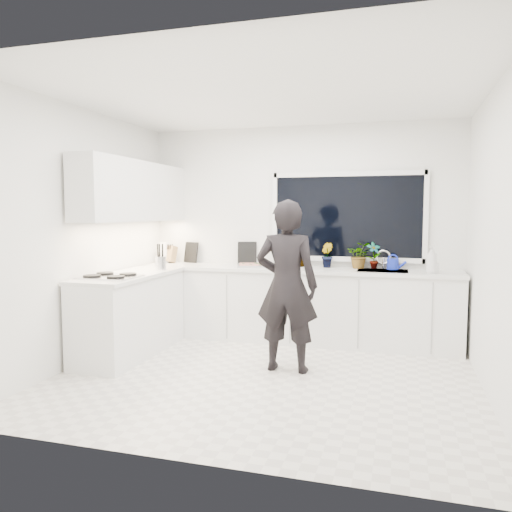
% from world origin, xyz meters
% --- Properties ---
extents(floor, '(4.00, 3.50, 0.02)m').
position_xyz_m(floor, '(0.00, 0.00, -0.01)').
color(floor, beige).
rests_on(floor, ground).
extents(wall_back, '(4.00, 0.02, 2.70)m').
position_xyz_m(wall_back, '(0.00, 1.76, 1.35)').
color(wall_back, white).
rests_on(wall_back, ground).
extents(wall_left, '(0.02, 3.50, 2.70)m').
position_xyz_m(wall_left, '(-2.01, 0.00, 1.35)').
color(wall_left, white).
rests_on(wall_left, ground).
extents(wall_right, '(0.02, 3.50, 2.70)m').
position_xyz_m(wall_right, '(2.01, 0.00, 1.35)').
color(wall_right, white).
rests_on(wall_right, ground).
extents(ceiling, '(4.00, 3.50, 0.02)m').
position_xyz_m(ceiling, '(0.00, 0.00, 2.71)').
color(ceiling, white).
rests_on(ceiling, wall_back).
extents(window, '(1.80, 0.02, 1.00)m').
position_xyz_m(window, '(0.60, 1.73, 1.55)').
color(window, black).
rests_on(window, wall_back).
extents(base_cabinets_back, '(3.92, 0.58, 0.88)m').
position_xyz_m(base_cabinets_back, '(0.00, 1.45, 0.44)').
color(base_cabinets_back, white).
rests_on(base_cabinets_back, floor).
extents(base_cabinets_left, '(0.58, 1.60, 0.88)m').
position_xyz_m(base_cabinets_left, '(-1.67, 0.35, 0.44)').
color(base_cabinets_left, white).
rests_on(base_cabinets_left, floor).
extents(countertop_back, '(3.94, 0.62, 0.04)m').
position_xyz_m(countertop_back, '(0.00, 1.44, 0.90)').
color(countertop_back, silver).
rests_on(countertop_back, base_cabinets_back).
extents(countertop_left, '(0.62, 1.60, 0.04)m').
position_xyz_m(countertop_left, '(-1.67, 0.35, 0.90)').
color(countertop_left, silver).
rests_on(countertop_left, base_cabinets_left).
extents(upper_cabinets, '(0.34, 2.10, 0.70)m').
position_xyz_m(upper_cabinets, '(-1.79, 0.70, 1.85)').
color(upper_cabinets, white).
rests_on(upper_cabinets, wall_left).
extents(sink, '(0.58, 0.42, 0.14)m').
position_xyz_m(sink, '(1.05, 1.45, 0.87)').
color(sink, silver).
rests_on(sink, countertop_back).
extents(faucet, '(0.03, 0.03, 0.22)m').
position_xyz_m(faucet, '(1.05, 1.65, 1.03)').
color(faucet, silver).
rests_on(faucet, countertop_back).
extents(stovetop, '(0.56, 0.48, 0.03)m').
position_xyz_m(stovetop, '(-1.69, -0.00, 0.94)').
color(stovetop, black).
rests_on(stovetop, countertop_left).
extents(person, '(0.64, 0.42, 1.73)m').
position_xyz_m(person, '(0.16, 0.27, 0.87)').
color(person, black).
rests_on(person, floor).
extents(pizza_tray, '(0.55, 0.46, 0.03)m').
position_xyz_m(pizza_tray, '(-0.49, 1.42, 0.94)').
color(pizza_tray, silver).
rests_on(pizza_tray, countertop_back).
extents(pizza, '(0.49, 0.41, 0.01)m').
position_xyz_m(pizza, '(-0.49, 1.42, 0.95)').
color(pizza, '#A91716').
rests_on(pizza, pizza_tray).
extents(watering_can, '(0.17, 0.17, 0.13)m').
position_xyz_m(watering_can, '(1.16, 1.61, 0.98)').
color(watering_can, '#1326B8').
rests_on(watering_can, countertop_back).
extents(paper_towel_roll, '(0.15, 0.15, 0.26)m').
position_xyz_m(paper_towel_roll, '(-1.85, 1.55, 1.05)').
color(paper_towel_roll, white).
rests_on(paper_towel_roll, countertop_back).
extents(knife_block, '(0.15, 0.14, 0.22)m').
position_xyz_m(knife_block, '(-1.76, 1.59, 1.03)').
color(knife_block, '#987646').
rests_on(knife_block, countertop_back).
extents(utensil_crock, '(0.16, 0.16, 0.16)m').
position_xyz_m(utensil_crock, '(-1.51, 0.80, 1.00)').
color(utensil_crock, '#AAABAF').
rests_on(utensil_crock, countertop_left).
extents(picture_frame_large, '(0.22, 0.09, 0.28)m').
position_xyz_m(picture_frame_large, '(-1.50, 1.69, 1.06)').
color(picture_frame_large, black).
rests_on(picture_frame_large, countertop_back).
extents(picture_frame_small, '(0.25, 0.09, 0.30)m').
position_xyz_m(picture_frame_small, '(-0.70, 1.69, 1.07)').
color(picture_frame_small, black).
rests_on(picture_frame_small, countertop_back).
extents(herb_plants, '(1.13, 0.26, 0.33)m').
position_xyz_m(herb_plants, '(0.59, 1.61, 1.08)').
color(herb_plants, '#26662D').
rests_on(herb_plants, countertop_back).
extents(soap_bottles, '(0.17, 0.16, 0.31)m').
position_xyz_m(soap_bottles, '(1.59, 1.30, 1.06)').
color(soap_bottles, '#D8BF66').
rests_on(soap_bottles, countertop_back).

